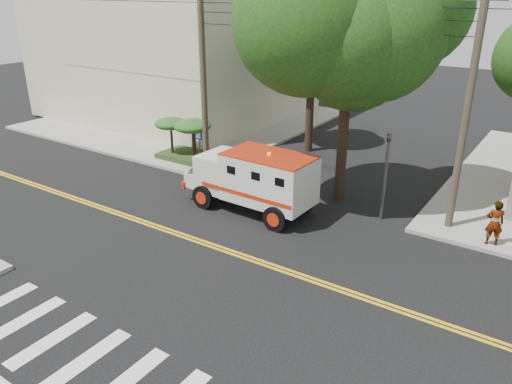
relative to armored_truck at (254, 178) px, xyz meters
The scene contains 12 objects.
ground 3.85m from the armored_truck, 74.27° to the right, with size 100.00×100.00×0.00m, color black.
sidewalk_nw 16.15m from the armored_truck, 141.19° to the left, with size 17.00×17.00×0.15m, color gray.
building_left 18.95m from the armored_truck, 141.45° to the left, with size 16.00×14.00×10.00m, color beige.
utility_pole_left 6.10m from the armored_truck, 150.89° to the left, with size 0.28×0.28×9.00m, color #382D23.
utility_pole_right 8.34m from the armored_truck, 20.97° to the left, with size 0.28×0.28×9.00m, color #382D23.
tree_main 6.99m from the armored_truck, 43.90° to the left, with size 6.08×5.70×9.85m.
tree_left 9.54m from the armored_truck, 101.59° to the left, with size 4.48×4.20×7.70m.
traffic_signal 5.29m from the armored_truck, 24.63° to the left, with size 0.15×0.18×3.60m.
accessibility_sign 5.92m from the armored_truck, 152.25° to the left, with size 0.45×0.10×2.02m.
palm_planter 7.23m from the armored_truck, 153.64° to the left, with size 3.52×2.63×2.36m.
armored_truck is the anchor object (origin of this frame).
pedestrian_a 9.18m from the armored_truck, 13.14° to the left, with size 0.62×0.41×1.71m, color gray.
Camera 1 is at (9.80, -12.45, 8.80)m, focal length 35.00 mm.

